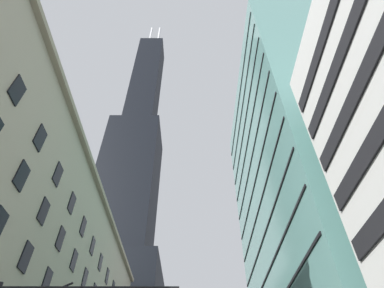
{
  "coord_description": "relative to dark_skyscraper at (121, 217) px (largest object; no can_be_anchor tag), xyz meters",
  "views": [
    {
      "loc": [
        2.23,
        -10.9,
        1.42
      ],
      "look_at": [
        2.32,
        11.1,
        23.1
      ],
      "focal_mm": 29.25,
      "sensor_mm": 36.0,
      "label": 1
    }
  ],
  "objects": [
    {
      "name": "glass_office_midrise",
      "position": [
        38.31,
        -50.78,
        -27.81
      ],
      "size": [
        15.55,
        32.55,
        51.82
      ],
      "color": "slate",
      "rests_on": "ground"
    },
    {
      "name": "dark_skyscraper",
      "position": [
        0.0,
        0.0,
        0.0
      ],
      "size": [
        26.82,
        26.82,
        184.96
      ],
      "color": "black",
      "rests_on": "ground"
    }
  ]
}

